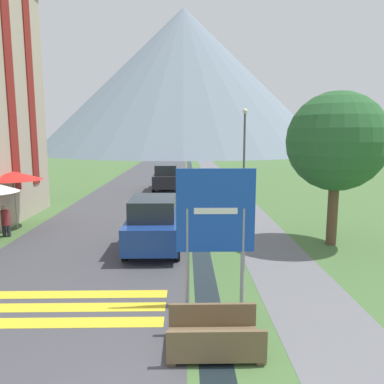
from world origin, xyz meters
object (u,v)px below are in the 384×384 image
at_px(parked_car_near, 154,223).
at_px(streetlamp, 244,149).
at_px(parked_car_far, 166,177).
at_px(cafe_umbrella_rear_red, 14,176).
at_px(footbridge, 214,338).
at_px(tree_by_path, 337,142).
at_px(person_seated_near, 6,219).
at_px(road_sign, 215,221).

relative_size(parked_car_near, streetlamp, 0.73).
xyz_separation_m(parked_car_near, parked_car_far, (-0.28, 13.95, 0.00)).
bearing_deg(parked_car_far, cafe_umbrella_rear_red, -117.98).
distance_m(footbridge, tree_by_path, 8.81).
relative_size(footbridge, parked_car_near, 0.44).
bearing_deg(footbridge, person_seated_near, 133.57).
bearing_deg(parked_car_near, cafe_umbrella_rear_red, 152.73).
bearing_deg(parked_car_near, person_seated_near, 163.68).
height_order(cafe_umbrella_rear_red, tree_by_path, tree_by_path).
relative_size(road_sign, person_seated_near, 2.53).
relative_size(parked_car_near, tree_by_path, 0.71).
bearing_deg(cafe_umbrella_rear_red, tree_by_path, -11.86).
bearing_deg(tree_by_path, person_seated_near, 174.42).
bearing_deg(road_sign, footbridge, -94.76).
relative_size(cafe_umbrella_rear_red, streetlamp, 0.45).
distance_m(parked_car_near, tree_by_path, 6.90).
bearing_deg(parked_car_near, road_sign, -67.69).
height_order(person_seated_near, tree_by_path, tree_by_path).
height_order(footbridge, parked_car_far, parked_car_far).
bearing_deg(person_seated_near, streetlamp, 30.77).
bearing_deg(streetlamp, parked_car_near, -118.88).
height_order(parked_car_near, tree_by_path, tree_by_path).
bearing_deg(person_seated_near, road_sign, -38.28).
relative_size(footbridge, cafe_umbrella_rear_red, 0.71).
height_order(road_sign, footbridge, road_sign).
bearing_deg(person_seated_near, tree_by_path, -5.58).
xyz_separation_m(road_sign, tree_by_path, (4.56, 4.79, 1.66)).
bearing_deg(streetlamp, person_seated_near, -149.23).
bearing_deg(tree_by_path, road_sign, -133.60).
distance_m(parked_car_far, tree_by_path, 15.21).
xyz_separation_m(parked_car_far, cafe_umbrella_rear_red, (-5.76, -10.84, 1.30)).
xyz_separation_m(footbridge, parked_car_far, (-1.88, 20.04, 0.68)).
xyz_separation_m(streetlamp, tree_by_path, (2.07, -7.17, 0.54)).
distance_m(road_sign, tree_by_path, 6.81).
height_order(cafe_umbrella_rear_red, streetlamp, streetlamp).
bearing_deg(tree_by_path, footbridge, -125.47).
bearing_deg(person_seated_near, cafe_umbrella_rear_red, 98.86).
distance_m(parked_car_far, person_seated_near, 13.44).
xyz_separation_m(road_sign, parked_car_near, (-1.75, 4.27, -1.08)).
height_order(footbridge, parked_car_near, parked_car_near).
bearing_deg(parked_car_far, road_sign, -83.64).
xyz_separation_m(parked_car_far, streetlamp, (4.52, -6.26, 2.20)).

